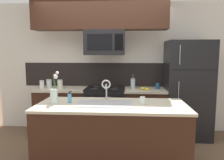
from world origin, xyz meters
TOP-DOWN VIEW (x-y plane):
  - ground_plane at (0.00, 0.00)m, footprint 10.00×10.00m
  - rear_partition at (0.30, 1.28)m, footprint 5.20×0.10m
  - splash_band at (0.00, 1.22)m, footprint 3.43×0.01m
  - back_counter_left at (-0.86, 0.90)m, footprint 0.98×0.65m
  - back_counter_right at (0.76, 0.90)m, footprint 0.80×0.65m
  - stove_range at (0.00, 0.90)m, footprint 0.76×0.64m
  - microwave at (0.00, 0.88)m, footprint 0.74×0.40m
  - upper_cabinet_band at (-0.09, 0.85)m, footprint 2.48×0.34m
  - refrigerator at (1.55, 0.92)m, footprint 0.81×0.74m
  - storage_jar_tall at (-1.23, 0.86)m, footprint 0.08×0.08m
  - storage_jar_medium at (-1.12, 0.93)m, footprint 0.10×0.10m
  - storage_jar_short at (-0.88, 0.87)m, footprint 0.10×0.10m
  - banana_bunch at (0.77, 0.84)m, footprint 0.19×0.16m
  - french_press at (0.53, 0.96)m, footprint 0.09×0.09m
  - coffee_tin at (1.01, 0.95)m, footprint 0.08×0.08m
  - island_counter at (0.21, -0.35)m, footprint 2.02×0.86m
  - kitchen_sink at (0.12, -0.35)m, footprint 0.76×0.44m
  - sink_faucet at (0.12, -0.13)m, footprint 0.14×0.14m
  - dish_soap_bottle at (-0.37, -0.32)m, footprint 0.06×0.05m
  - drinking_glass at (0.63, -0.34)m, footprint 0.07×0.07m
  - flower_vase at (-0.57, -0.38)m, footprint 0.11×0.12m

SIDE VIEW (x-z plane):
  - ground_plane at x=0.00m, z-range 0.00..0.00m
  - island_counter at x=0.21m, z-range 0.00..0.91m
  - back_counter_left at x=-0.86m, z-range 0.00..0.91m
  - back_counter_right at x=0.76m, z-range 0.00..0.91m
  - stove_range at x=0.00m, z-range 0.00..0.93m
  - kitchen_sink at x=0.12m, z-range 0.76..0.92m
  - refrigerator at x=1.55m, z-range 0.00..1.82m
  - banana_bunch at x=0.77m, z-range 0.90..0.97m
  - drinking_glass at x=0.63m, z-range 0.91..1.02m
  - coffee_tin at x=1.01m, z-range 0.91..1.02m
  - dish_soap_bottle at x=-0.37m, z-range 0.90..1.06m
  - storage_jar_tall at x=-1.23m, z-range 0.91..1.07m
  - storage_jar_medium at x=-1.12m, z-range 0.91..1.08m
  - storage_jar_short at x=-0.88m, z-range 0.91..1.08m
  - french_press at x=0.53m, z-range 0.88..1.14m
  - flower_vase at x=-0.57m, z-range 0.82..1.26m
  - sink_faucet at x=0.12m, z-range 0.95..1.26m
  - splash_band at x=0.00m, z-range 0.91..1.39m
  - rear_partition at x=0.30m, z-range 0.00..2.60m
  - microwave at x=0.00m, z-range 1.56..2.01m
  - upper_cabinet_band at x=-0.09m, z-range 2.01..2.61m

